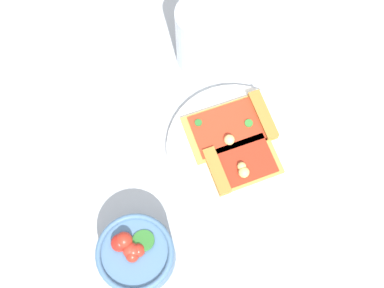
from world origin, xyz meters
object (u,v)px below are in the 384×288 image
(pizza_slice_far, at_px, (235,126))
(salad_bowl, at_px, (136,254))
(plate, at_px, (235,147))
(pizza_slice_near, at_px, (238,165))
(soda_glass, at_px, (198,40))

(pizza_slice_far, relative_size, salad_bowl, 1.45)
(plate, height_order, pizza_slice_near, pizza_slice_near)
(pizza_slice_near, height_order, salad_bowl, salad_bowl)
(plate, relative_size, salad_bowl, 2.01)
(salad_bowl, height_order, soda_glass, soda_glass)
(pizza_slice_near, relative_size, salad_bowl, 1.19)
(plate, bearing_deg, pizza_slice_far, 1.41)
(salad_bowl, bearing_deg, soda_glass, -11.89)
(pizza_slice_near, bearing_deg, plate, 7.29)
(pizza_slice_far, bearing_deg, salad_bowl, 146.84)
(pizza_slice_far, bearing_deg, pizza_slice_near, -175.50)
(soda_glass, bearing_deg, pizza_slice_far, -152.63)
(pizza_slice_near, xyz_separation_m, soda_glass, (0.20, 0.07, 0.04))
(salad_bowl, bearing_deg, pizza_slice_near, -44.36)
(pizza_slice_far, distance_m, salad_bowl, 0.26)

